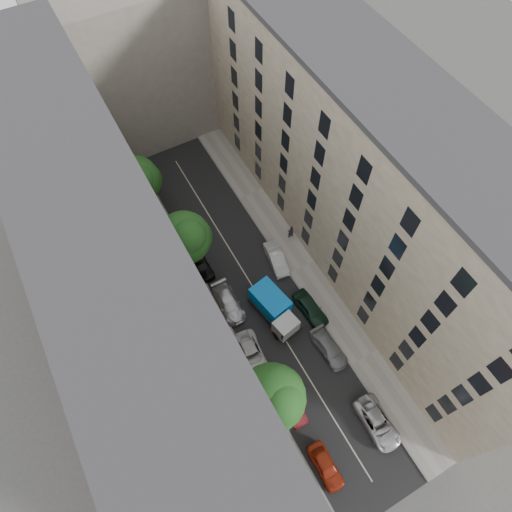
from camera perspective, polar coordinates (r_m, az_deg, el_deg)
ground at (r=46.06m, az=-0.11°, el=-4.35°), size 120.00×120.00×0.00m
road_surface at (r=46.05m, az=-0.11°, el=-4.34°), size 8.00×44.00×0.02m
sidewalk_left at (r=45.14m, az=-6.29°, el=-7.31°), size 3.00×44.00×0.15m
sidewalk_right at (r=47.47m, az=5.71°, el=-1.41°), size 3.00×44.00×0.15m
building_left at (r=36.07m, az=-15.69°, el=-4.72°), size 8.00×44.00×20.00m
building_right at (r=41.62m, az=13.40°, el=8.54°), size 8.00×44.00×20.00m
building_endcap at (r=56.97m, az=-15.05°, el=22.91°), size 18.00×12.00×18.00m
tarp_truck at (r=43.68m, az=2.32°, el=-6.56°), size 3.25×6.04×2.62m
car_left_0 at (r=41.22m, az=8.71°, el=-24.53°), size 1.69×4.02×1.36m
car_left_1 at (r=41.73m, az=4.29°, el=-18.01°), size 1.43×4.05×1.33m
car_left_2 at (r=42.85m, az=-0.60°, el=-12.16°), size 2.65×4.88×1.30m
car_left_3 at (r=44.80m, az=-3.46°, el=-5.86°), size 2.03×4.81×1.39m
car_left_4 at (r=47.02m, az=-6.92°, el=-1.04°), size 1.68×4.12×1.40m
car_left_5 at (r=49.29m, az=-9.05°, el=2.74°), size 1.82×4.15×1.32m
car_right_0 at (r=42.58m, az=14.93°, el=-19.50°), size 2.43×4.96×1.35m
car_right_1 at (r=43.58m, az=9.14°, el=-11.31°), size 2.00×4.47×1.27m
car_right_2 at (r=44.73m, az=6.83°, el=-6.52°), size 2.04×4.45×1.48m
car_right_3 at (r=47.07m, az=2.57°, el=-0.34°), size 2.11×4.41×1.39m
tree_near at (r=36.80m, az=2.23°, el=-17.36°), size 5.56×5.32×8.22m
tree_mid at (r=42.09m, az=-8.75°, el=2.09°), size 5.26×4.99×9.10m
tree_far at (r=48.92m, az=-14.72°, el=8.94°), size 5.52×5.28×7.58m
lamp_post at (r=38.26m, az=0.06°, el=-15.23°), size 0.36×0.36×7.00m
pedestrian at (r=48.45m, az=4.38°, el=3.03°), size 0.70×0.47×1.89m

